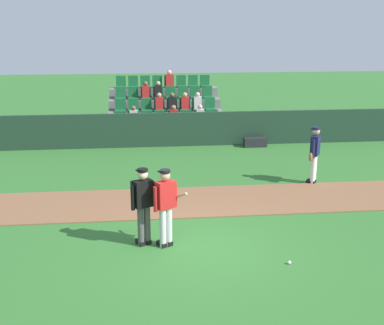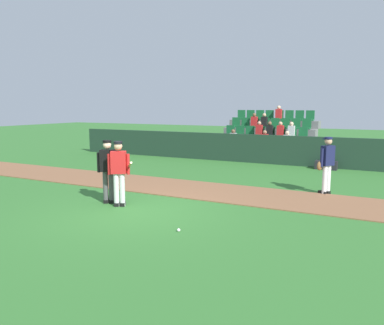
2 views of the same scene
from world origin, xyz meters
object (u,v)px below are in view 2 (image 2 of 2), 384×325
Objects in this scene: batter_red_jersey at (119,171)px; umpire_home_plate at (108,168)px; runner_navy_jersey at (327,163)px; equipment_bag at (326,165)px; baseball at (179,230)px.

batter_red_jersey is 0.51m from umpire_home_plate.
umpire_home_plate and runner_navy_jersey have the same top height.
equipment_bag is at bearing 62.54° from umpire_home_plate.
umpire_home_plate is 1.96× the size of equipment_bag.
batter_red_jersey is at bearing -15.98° from umpire_home_plate.
batter_red_jersey is 1.96× the size of equipment_bag.
runner_navy_jersey is (4.74, 4.01, -0.01)m from batter_red_jersey.
batter_red_jersey is 9.81m from equipment_bag.
runner_navy_jersey is 23.78× the size of baseball.
equipment_bag is at bearing 97.83° from runner_navy_jersey.
batter_red_jersey is 23.78× the size of baseball.
batter_red_jersey is at bearing -139.72° from runner_navy_jersey.
runner_navy_jersey is at bearing 36.58° from umpire_home_plate.
umpire_home_plate is 6.50m from runner_navy_jersey.
runner_navy_jersey is 1.96× the size of equipment_bag.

